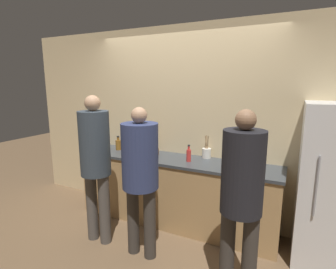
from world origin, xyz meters
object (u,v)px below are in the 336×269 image
(person_left, at_px, (95,158))
(person_right, at_px, (242,191))
(fruit_bowl, at_px, (147,151))
(utensil_crock, at_px, (207,153))
(cup_blue, at_px, (226,167))
(bottle_red, at_px, (189,155))
(bottle_amber, at_px, (118,144))
(person_center, at_px, (140,169))

(person_left, bearing_deg, person_right, -4.39)
(fruit_bowl, bearing_deg, utensil_crock, 13.88)
(person_right, relative_size, cup_blue, 18.56)
(person_right, height_order, bottle_red, person_right)
(cup_blue, bearing_deg, bottle_amber, 172.28)
(person_left, xyz_separation_m, bottle_amber, (-0.29, 0.82, -0.05))
(person_right, bearing_deg, person_left, 175.61)
(utensil_crock, xyz_separation_m, cup_blue, (0.35, -0.38, -0.03))
(person_right, xyz_separation_m, utensil_crock, (-0.65, 1.10, -0.02))
(person_right, distance_m, cup_blue, 0.78)
(bottle_red, bearing_deg, cup_blue, -14.26)
(person_left, distance_m, utensil_crock, 1.40)
(fruit_bowl, xyz_separation_m, bottle_red, (0.63, -0.05, 0.04))
(person_right, xyz_separation_m, cup_blue, (-0.30, 0.72, -0.05))
(fruit_bowl, bearing_deg, person_right, -32.35)
(person_left, xyz_separation_m, bottle_red, (0.85, 0.72, -0.05))
(person_center, height_order, cup_blue, person_center)
(person_center, height_order, utensil_crock, person_center)
(person_left, bearing_deg, bottle_amber, 109.54)
(utensil_crock, relative_size, bottle_amber, 1.46)
(bottle_amber, distance_m, cup_blue, 1.66)
(utensil_crock, bearing_deg, bottle_red, -121.55)
(utensil_crock, height_order, bottle_amber, utensil_crock)
(person_left, xyz_separation_m, cup_blue, (1.35, 0.60, -0.09))
(person_right, relative_size, bottle_red, 7.81)
(bottle_red, distance_m, bottle_amber, 1.14)
(person_left, relative_size, bottle_red, 8.15)
(fruit_bowl, xyz_separation_m, utensil_crock, (0.78, 0.19, 0.03))
(utensil_crock, bearing_deg, person_right, -59.41)
(bottle_amber, bearing_deg, person_left, -70.46)
(person_right, bearing_deg, bottle_red, 133.27)
(person_right, xyz_separation_m, bottle_amber, (-1.94, 0.95, -0.01))
(bottle_red, bearing_deg, person_center, -109.06)
(person_left, xyz_separation_m, person_center, (0.60, -0.00, -0.04))
(person_left, bearing_deg, bottle_red, 40.50)
(person_center, xyz_separation_m, person_right, (1.05, -0.12, 0.00))
(bottle_amber, relative_size, cup_blue, 2.30)
(person_left, height_order, person_center, person_left)
(utensil_crock, height_order, bottle_red, utensil_crock)
(person_center, relative_size, bottle_amber, 7.90)
(person_center, bearing_deg, bottle_amber, 137.11)
(person_center, height_order, bottle_amber, person_center)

